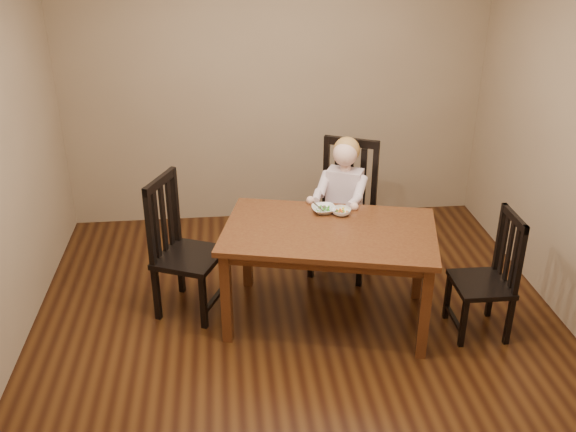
{
  "coord_description": "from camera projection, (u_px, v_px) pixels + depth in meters",
  "views": [
    {
      "loc": [
        -0.5,
        -3.92,
        2.84
      ],
      "look_at": [
        -0.06,
        0.25,
        0.82
      ],
      "focal_mm": 40.0,
      "sensor_mm": 36.0,
      "label": 1
    }
  ],
  "objects": [
    {
      "name": "bowl_peas",
      "position": [
        324.0,
        209.0,
        4.85
      ],
      "size": [
        0.19,
        0.19,
        0.04
      ],
      "primitive_type": "imported",
      "rotation": [
        0.0,
        0.0,
        0.08
      ],
      "color": "white",
      "rests_on": "dining_table"
    },
    {
      "name": "fork",
      "position": [
        318.0,
        208.0,
        4.82
      ],
      "size": [
        0.08,
        0.12,
        0.05
      ],
      "rotation": [
        0.0,
        0.0,
        0.58
      ],
      "color": "silver",
      "rests_on": "bowl_peas"
    },
    {
      "name": "chair_left",
      "position": [
        182.0,
        249.0,
        4.82
      ],
      "size": [
        0.6,
        0.61,
        1.09
      ],
      "rotation": [
        0.0,
        0.0,
        -1.98
      ],
      "color": "black",
      "rests_on": "room"
    },
    {
      "name": "chair_child",
      "position": [
        345.0,
        210.0,
        5.39
      ],
      "size": [
        0.64,
        0.63,
        1.13
      ],
      "rotation": [
        0.0,
        0.0,
        2.7
      ],
      "color": "black",
      "rests_on": "room"
    },
    {
      "name": "bowl_veg",
      "position": [
        341.0,
        212.0,
        4.81
      ],
      "size": [
        0.16,
        0.16,
        0.05
      ],
      "primitive_type": "imported",
      "rotation": [
        0.0,
        0.0,
        0.12
      ],
      "color": "white",
      "rests_on": "dining_table"
    },
    {
      "name": "chair_right",
      "position": [
        489.0,
        277.0,
        4.58
      ],
      "size": [
        0.4,
        0.41,
        0.95
      ],
      "rotation": [
        0.0,
        0.0,
        1.56
      ],
      "color": "black",
      "rests_on": "room"
    },
    {
      "name": "room",
      "position": [
        301.0,
        159.0,
        4.2
      ],
      "size": [
        4.01,
        4.01,
        2.71
      ],
      "color": "#42240E",
      "rests_on": "ground"
    },
    {
      "name": "dining_table",
      "position": [
        329.0,
        240.0,
        4.64
      ],
      "size": [
        1.69,
        1.24,
        0.76
      ],
      "rotation": [
        0.0,
        0.0,
        -0.24
      ],
      "color": "#441E10",
      "rests_on": "room"
    },
    {
      "name": "toddler",
      "position": [
        344.0,
        195.0,
        5.27
      ],
      "size": [
        0.54,
        0.58,
        0.64
      ],
      "primitive_type": null,
      "rotation": [
        0.0,
        0.0,
        2.7
      ],
      "color": "silver",
      "rests_on": "chair_child"
    }
  ]
}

